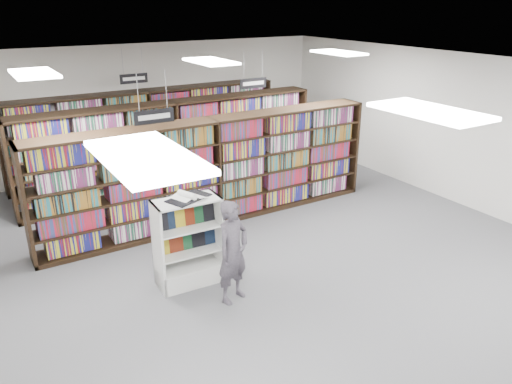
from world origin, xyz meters
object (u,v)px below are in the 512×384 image
bookshelf_row_near (214,171)px  shopper (233,252)px  open_book (188,197)px  endcap_display (188,254)px

bookshelf_row_near → shopper: (-1.06, -2.70, -0.26)m
open_book → shopper: shopper is taller
open_book → bookshelf_row_near: bearing=32.3°
open_book → shopper: size_ratio=0.47×
endcap_display → open_book: bearing=-20.9°
shopper → open_book: bearing=91.0°
bookshelf_row_near → shopper: 2.91m
bookshelf_row_near → shopper: bookshelf_row_near is taller
open_book → endcap_display: bearing=134.9°
bookshelf_row_near → endcap_display: (-1.43, -1.89, -0.56)m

